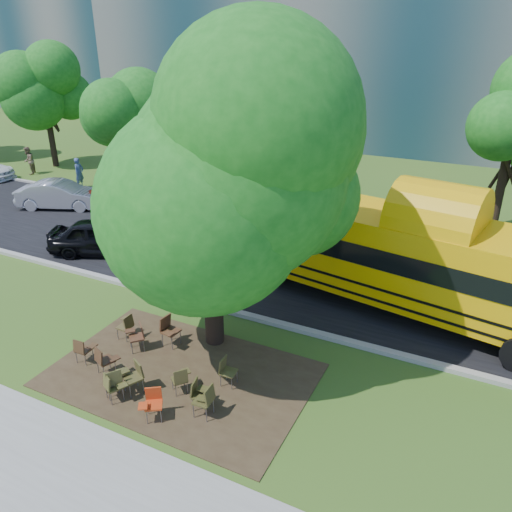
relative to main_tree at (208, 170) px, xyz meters
The scene contains 31 objects.
ground 5.56m from the main_tree, 126.94° to the right, with size 160.00×160.00×0.00m, color #30581B.
sidewalk 8.31m from the main_tree, 99.00° to the right, with size 60.00×4.00×0.04m, color gray.
dirt_patch 5.60m from the main_tree, 90.10° to the right, with size 7.00×4.50×0.03m, color #382819.
asphalt_road 7.81m from the main_tree, 100.04° to the left, with size 80.00×8.00×0.04m, color black.
kerb_near 5.58m from the main_tree, 121.06° to the left, with size 80.00×0.25×0.14m, color gray.
kerb_far 11.12m from the main_tree, 95.87° to the left, with size 80.00×0.25×0.14m, color gray.
building_main 36.27m from the main_tree, 104.56° to the left, with size 38.00×16.00×22.00m, color slate.
building_left 55.12m from the main_tree, 135.25° to the left, with size 26.00×14.00×20.00m, color slate.
bg_tree_0 17.48m from the main_tree, 138.10° to the left, with size 5.20×5.20×7.18m.
bg_tree_1 25.06m from the main_tree, 146.95° to the left, with size 6.00×6.00×8.40m.
bg_tree_2 15.88m from the main_tree, 112.26° to the left, with size 4.80×4.80×6.62m.
main_tree is the anchor object (origin of this frame).
school_bus 7.63m from the main_tree, 39.58° to the left, with size 13.65×5.07×3.27m.
chair_0 6.11m from the main_tree, 136.69° to the right, with size 0.53×0.49×0.80m.
chair_1 5.79m from the main_tree, 123.70° to the right, with size 0.71×0.56×0.88m.
chair_2 5.88m from the main_tree, 106.73° to the right, with size 0.59×0.74×0.87m.
chair_3 5.61m from the main_tree, 102.97° to the right, with size 0.75×0.59×0.91m.
chair_4 5.99m from the main_tree, 104.94° to the right, with size 0.68×0.53×0.82m.
chair_5 5.94m from the main_tree, 84.14° to the right, with size 0.56×0.71×0.85m.
chair_6 5.73m from the main_tree, 63.02° to the right, with size 0.56×0.59×0.91m.
chair_7 5.64m from the main_tree, 66.70° to the right, with size 0.59×0.57×0.85m.
chair_8 5.48m from the main_tree, 156.36° to the right, with size 0.49×0.54×0.84m.
chair_9 5.27m from the main_tree, 142.48° to the right, with size 0.75×0.59×0.87m.
chair_10 4.90m from the main_tree, 144.48° to the right, with size 0.57×0.68×0.97m.
chair_11 5.42m from the main_tree, 79.76° to the right, with size 0.53×0.67×0.79m.
chair_12 5.24m from the main_tree, 50.67° to the right, with size 0.51×0.55×0.83m.
black_car 9.52m from the main_tree, 154.63° to the left, with size 1.76×4.38×1.49m, color black.
bg_car_silver 16.12m from the main_tree, 152.37° to the left, with size 1.55×4.44×1.46m, color #9F9EA4.
bg_car_red 14.50m from the main_tree, 141.21° to the left, with size 2.05×4.45×1.24m, color #52130E.
pedestrian_a 19.24m from the main_tree, 146.09° to the left, with size 0.66×0.43×1.80m, color #384D7F.
pedestrian_b 24.09m from the main_tree, 151.43° to the left, with size 0.87×0.68×1.79m, color brown.
Camera 1 is at (7.79, -9.53, 8.62)m, focal length 35.00 mm.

